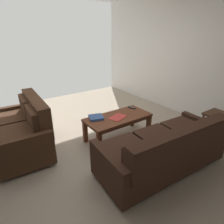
# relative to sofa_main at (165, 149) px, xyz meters

# --- Properties ---
(ground_plane) EXTENTS (4.95, 5.79, 0.01)m
(ground_plane) POSITION_rel_sofa_main_xyz_m (0.42, -1.23, -0.35)
(ground_plane) COLOR tan
(wall_left) EXTENTS (0.12, 5.79, 2.69)m
(wall_left) POSITION_rel_sofa_main_xyz_m (-2.06, -1.23, 1.00)
(wall_left) COLOR white
(wall_left) RESTS_ON ground
(sofa_main) EXTENTS (1.94, 0.94, 0.79)m
(sofa_main) POSITION_rel_sofa_main_xyz_m (0.00, 0.00, 0.00)
(sofa_main) COLOR black
(sofa_main) RESTS_ON ground
(loveseat_near) EXTENTS (0.88, 1.47, 0.89)m
(loveseat_near) POSITION_rel_sofa_main_xyz_m (1.51, -1.71, 0.03)
(loveseat_near) COLOR black
(loveseat_near) RESTS_ON ground
(coffee_table) EXTENTS (1.20, 0.56, 0.45)m
(coffee_table) POSITION_rel_sofa_main_xyz_m (0.00, -1.09, 0.04)
(coffee_table) COLOR brown
(coffee_table) RESTS_ON ground
(end_table) EXTENTS (0.40, 0.40, 0.59)m
(end_table) POSITION_rel_sofa_main_xyz_m (-1.26, 0.06, 0.12)
(end_table) COLOR #472D1C
(end_table) RESTS_ON ground
(book_stack) EXTENTS (0.30, 0.31, 0.04)m
(book_stack) POSITION_rel_sofa_main_xyz_m (0.37, -1.25, 0.13)
(book_stack) COLOR #385693
(book_stack) RESTS_ON coffee_table
(tv_remote) EXTENTS (0.09, 0.17, 0.02)m
(tv_remote) POSITION_rel_sofa_main_xyz_m (-0.46, -1.24, 0.12)
(tv_remote) COLOR black
(tv_remote) RESTS_ON coffee_table
(loose_magazine) EXTENTS (0.37, 0.31, 0.01)m
(loose_magazine) POSITION_rel_sofa_main_xyz_m (0.03, -1.06, 0.11)
(loose_magazine) COLOR #C63833
(loose_magazine) RESTS_ON coffee_table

